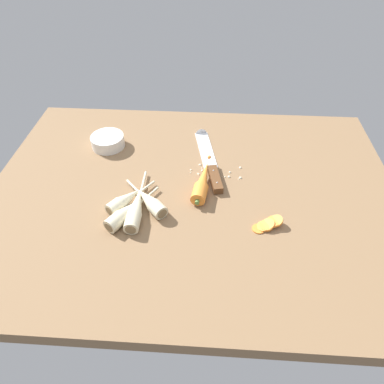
# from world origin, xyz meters

# --- Properties ---
(ground_plane) EXTENTS (1.20, 0.90, 0.04)m
(ground_plane) POSITION_xyz_m (0.00, 0.00, -0.02)
(ground_plane) COLOR brown
(chefs_knife) EXTENTS (0.10, 0.35, 0.04)m
(chefs_knife) POSITION_xyz_m (0.04, 0.16, 0.01)
(chefs_knife) COLOR silver
(chefs_knife) RESTS_ON ground_plane
(whole_carrot) EXTENTS (0.06, 0.22, 0.04)m
(whole_carrot) POSITION_xyz_m (0.03, 0.02, 0.02)
(whole_carrot) COLOR orange
(whole_carrot) RESTS_ON ground_plane
(parsnip_front) EXTENTS (0.12, 0.15, 0.04)m
(parsnip_front) POSITION_xyz_m (-0.18, -0.07, 0.02)
(parsnip_front) COLOR beige
(parsnip_front) RESTS_ON ground_plane
(parsnip_mid_left) EXTENTS (0.14, 0.15, 0.04)m
(parsnip_mid_left) POSITION_xyz_m (-0.11, -0.07, 0.02)
(parsnip_mid_left) COLOR beige
(parsnip_mid_left) RESTS_ON ground_plane
(parsnip_mid_right) EXTENTS (0.12, 0.18, 0.04)m
(parsnip_mid_right) POSITION_xyz_m (-0.17, -0.12, 0.02)
(parsnip_mid_right) COLOR beige
(parsnip_mid_right) RESTS_ON ground_plane
(parsnip_back) EXTENTS (0.04, 0.24, 0.04)m
(parsnip_back) POSITION_xyz_m (-0.15, -0.10, 0.02)
(parsnip_back) COLOR beige
(parsnip_back) RESTS_ON ground_plane
(carrot_slice_stack) EXTENTS (0.08, 0.05, 0.03)m
(carrot_slice_stack) POSITION_xyz_m (0.21, -0.13, 0.01)
(carrot_slice_stack) COLOR orange
(carrot_slice_stack) RESTS_ON ground_plane
(prep_bowl) EXTENTS (0.11, 0.11, 0.04)m
(prep_bowl) POSITION_xyz_m (-0.30, 0.21, 0.02)
(prep_bowl) COLOR white
(prep_bowl) RESTS_ON ground_plane
(mince_crumbs) EXTENTS (0.16, 0.07, 0.01)m
(mince_crumbs) POSITION_xyz_m (0.07, 0.09, 0.00)
(mince_crumbs) COLOR beige
(mince_crumbs) RESTS_ON ground_plane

